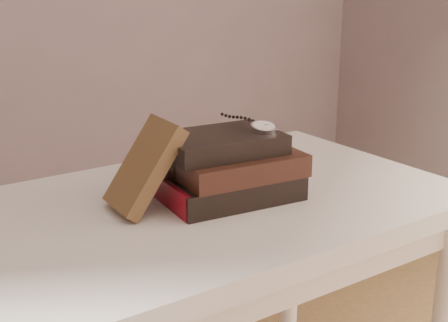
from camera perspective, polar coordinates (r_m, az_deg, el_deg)
table at (r=1.23m, az=-2.15°, el=-7.60°), size 1.00×0.60×0.75m
book_stack at (r=1.19m, az=0.46°, el=-0.65°), size 0.27×0.20×0.13m
journal at (r=1.13m, az=-7.24°, el=-0.50°), size 0.13×0.12×0.16m
pocket_watch at (r=1.19m, az=3.47°, el=3.14°), size 0.06×0.16×0.02m
eyeglasses at (r=1.22m, az=-5.19°, el=0.40°), size 0.12×0.13×0.05m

